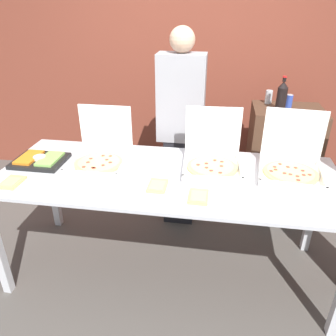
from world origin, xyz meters
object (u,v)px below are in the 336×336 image
at_px(veggie_tray, 40,160).
at_px(soda_can_silver, 269,97).
at_px(pizza_box_near_right, 101,155).
at_px(paper_plate_front_right, 12,183).
at_px(pizza_box_far_left, 291,164).
at_px(pizza_box_near_left, 212,158).
at_px(paper_plate_front_left, 198,197).
at_px(soda_can_colored, 289,101).
at_px(soda_bottle, 282,96).
at_px(person_guest_plaid, 181,130).
at_px(paper_plate_front_center, 158,187).

distance_m(veggie_tray, soda_can_silver, 2.13).
relative_size(pizza_box_near_right, paper_plate_front_right, 1.68).
height_order(pizza_box_far_left, soda_can_silver, pizza_box_far_left).
relative_size(pizza_box_near_left, paper_plate_front_right, 1.79).
distance_m(paper_plate_front_left, soda_can_colored, 1.55).
height_order(paper_plate_front_left, veggie_tray, veggie_tray).
bearing_deg(soda_bottle, paper_plate_front_right, -145.56).
bearing_deg(person_guest_plaid, paper_plate_front_right, 45.22).
xyz_separation_m(pizza_box_far_left, paper_plate_front_center, (-0.89, -0.35, -0.06)).
bearing_deg(soda_bottle, person_guest_plaid, -162.88).
height_order(soda_can_silver, person_guest_plaid, person_guest_plaid).
bearing_deg(paper_plate_front_left, soda_bottle, 63.57).
bearing_deg(pizza_box_near_right, pizza_box_near_left, 4.96).
bearing_deg(paper_plate_front_center, person_guest_plaid, 87.32).
bearing_deg(paper_plate_front_left, pizza_box_near_left, 81.83).
relative_size(pizza_box_far_left, person_guest_plaid, 0.27).
xyz_separation_m(pizza_box_near_right, soda_can_silver, (1.30, 1.11, 0.20)).
bearing_deg(paper_plate_front_center, soda_can_colored, 51.94).
distance_m(pizza_box_near_left, paper_plate_front_center, 0.49).
xyz_separation_m(pizza_box_near_right, paper_plate_front_left, (0.76, -0.38, -0.06)).
bearing_deg(pizza_box_near_left, soda_can_silver, 61.70).
relative_size(soda_bottle, person_guest_plaid, 0.17).
height_order(paper_plate_front_right, veggie_tray, veggie_tray).
bearing_deg(veggie_tray, pizza_box_near_right, 6.72).
bearing_deg(pizza_box_near_right, soda_can_silver, 40.53).
height_order(soda_can_colored, person_guest_plaid, person_guest_plaid).
bearing_deg(paper_plate_front_right, pizza_box_far_left, 13.88).
bearing_deg(paper_plate_front_center, soda_bottle, 52.44).
relative_size(pizza_box_far_left, paper_plate_front_right, 1.91).
height_order(pizza_box_far_left, paper_plate_front_right, pizza_box_far_left).
relative_size(soda_can_silver, person_guest_plaid, 0.07).
xyz_separation_m(soda_can_colored, person_guest_plaid, (-0.94, -0.35, -0.20)).
relative_size(pizza_box_far_left, soda_can_silver, 3.86).
distance_m(veggie_tray, person_guest_plaid, 1.20).
xyz_separation_m(pizza_box_near_right, soda_bottle, (1.38, 0.89, 0.27)).
distance_m(soda_bottle, soda_can_silver, 0.25).
bearing_deg(soda_bottle, paper_plate_front_left, -116.43).
bearing_deg(paper_plate_front_center, pizza_box_near_right, 149.40).
bearing_deg(soda_can_silver, paper_plate_front_right, -139.92).
distance_m(paper_plate_front_center, soda_can_colored, 1.62).
bearing_deg(soda_bottle, veggie_tray, -152.96).
height_order(pizza_box_near_right, paper_plate_front_right, pizza_box_near_right).
distance_m(pizza_box_near_right, soda_can_colored, 1.77).
xyz_separation_m(paper_plate_front_right, soda_can_colored, (1.95, 1.37, 0.26)).
bearing_deg(soda_can_colored, veggie_tray, -151.96).
relative_size(pizza_box_near_left, paper_plate_front_center, 1.73).
distance_m(pizza_box_near_left, soda_can_colored, 1.13).
bearing_deg(soda_can_colored, soda_can_silver, 139.21).
relative_size(pizza_box_near_right, pizza_box_far_left, 0.88).
bearing_deg(paper_plate_front_center, veggie_tray, 166.32).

